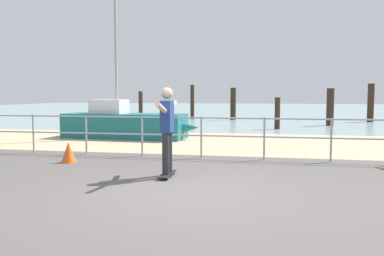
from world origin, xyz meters
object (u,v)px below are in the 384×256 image
(sailboat, at_px, (129,124))
(skateboarder, at_px, (167,125))
(traffic_cone, at_px, (69,153))
(skateboard, at_px, (167,174))

(sailboat, bearing_deg, skateboarder, -63.89)
(skateboarder, relative_size, traffic_cone, 3.30)
(skateboarder, xyz_separation_m, traffic_cone, (-2.67, 1.12, -0.77))
(sailboat, distance_m, skateboarder, 7.12)
(sailboat, relative_size, traffic_cone, 11.54)
(skateboard, distance_m, traffic_cone, 2.90)
(sailboat, distance_m, traffic_cone, 5.29)
(sailboat, relative_size, skateboard, 7.16)
(sailboat, height_order, skateboard, sailboat)
(skateboard, xyz_separation_m, skateboarder, (0.00, -0.00, 0.95))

